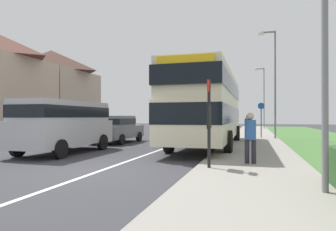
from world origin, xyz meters
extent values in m
plane|color=#38383D|center=(0.00, 0.00, 0.00)|extent=(120.00, 120.00, 0.00)
cube|color=silver|center=(0.00, 8.00, 0.00)|extent=(0.14, 60.00, 0.01)
cube|color=gray|center=(4.20, 6.00, 0.06)|extent=(3.20, 68.00, 0.12)
cube|color=beige|center=(1.97, 7.52, 1.32)|extent=(2.50, 10.88, 1.65)
cube|color=beige|center=(1.97, 7.52, 2.92)|extent=(2.45, 10.66, 1.55)
cube|color=black|center=(1.97, 7.52, 1.65)|extent=(2.52, 10.93, 0.76)
cube|color=black|center=(1.97, 7.52, 3.00)|extent=(2.52, 10.93, 0.72)
cube|color=gold|center=(1.97, 2.14, 3.42)|extent=(2.00, 0.08, 0.44)
cylinder|color=black|center=(0.72, 10.89, 0.50)|extent=(0.30, 1.00, 1.00)
cylinder|color=black|center=(3.22, 10.89, 0.50)|extent=(0.30, 1.00, 1.00)
cylinder|color=black|center=(0.72, 4.53, 0.50)|extent=(0.30, 1.00, 1.00)
cylinder|color=black|center=(3.22, 4.53, 0.50)|extent=(0.30, 1.00, 1.00)
cube|color=#B7B7BC|center=(-3.55, 3.22, 0.87)|extent=(1.95, 5.04, 1.02)
cube|color=#B7B7BC|center=(-3.55, 3.22, 1.79)|extent=(1.72, 4.63, 0.83)
cube|color=black|center=(-3.55, 3.22, 1.75)|extent=(1.75, 4.68, 0.47)
cylinder|color=black|center=(-4.51, 4.78, 0.36)|extent=(0.20, 0.72, 0.72)
cylinder|color=black|center=(-2.60, 4.78, 0.36)|extent=(0.20, 0.72, 0.72)
cylinder|color=black|center=(-4.51, 1.66, 0.36)|extent=(0.20, 0.72, 0.72)
cylinder|color=black|center=(-2.60, 1.66, 0.36)|extent=(0.20, 0.72, 0.72)
cube|color=slate|center=(-3.62, 8.45, 0.66)|extent=(1.77, 4.13, 0.72)
cube|color=slate|center=(-3.62, 8.25, 1.31)|extent=(1.55, 2.27, 0.59)
cube|color=black|center=(-3.62, 8.25, 1.28)|extent=(1.59, 2.29, 0.33)
cylinder|color=black|center=(-4.49, 9.73, 0.30)|extent=(0.20, 0.60, 0.60)
cylinder|color=black|center=(-2.76, 9.73, 0.30)|extent=(0.20, 0.60, 0.60)
cylinder|color=black|center=(-4.49, 7.17, 0.30)|extent=(0.20, 0.60, 0.60)
cylinder|color=black|center=(-2.76, 7.17, 0.30)|extent=(0.20, 0.60, 0.60)
cylinder|color=#23232D|center=(4.00, 1.75, 0.42)|extent=(0.14, 0.14, 0.85)
cylinder|color=#23232D|center=(4.20, 1.75, 0.42)|extent=(0.14, 0.14, 0.85)
cylinder|color=#2D599E|center=(4.10, 1.75, 1.15)|extent=(0.34, 0.34, 0.60)
sphere|color=tan|center=(4.10, 1.75, 1.56)|extent=(0.22, 0.22, 0.22)
cylinder|color=#23232D|center=(3.76, 10.80, 0.42)|extent=(0.14, 0.14, 0.85)
cylinder|color=#23232D|center=(3.96, 10.80, 0.42)|extent=(0.14, 0.14, 0.85)
cylinder|color=#2D599E|center=(3.86, 10.80, 1.15)|extent=(0.34, 0.34, 0.60)
sphere|color=tan|center=(3.86, 10.80, 1.56)|extent=(0.22, 0.22, 0.22)
cylinder|color=black|center=(3.00, 0.66, 1.30)|extent=(0.09, 0.09, 2.60)
cube|color=red|center=(3.00, 0.66, 2.40)|extent=(0.04, 0.44, 0.32)
cube|color=black|center=(3.00, 0.68, 1.55)|extent=(0.06, 0.52, 0.68)
cylinder|color=slate|center=(4.69, 13.57, 1.05)|extent=(0.08, 0.08, 2.10)
cylinder|color=blue|center=(4.69, 13.57, 2.30)|extent=(0.44, 0.03, 0.44)
cylinder|color=slate|center=(5.58, 13.23, 3.64)|extent=(0.12, 0.12, 7.29)
cube|color=slate|center=(5.13, 13.23, 7.24)|extent=(0.90, 0.10, 0.10)
cube|color=silver|center=(4.68, 13.23, 7.17)|extent=(0.36, 0.20, 0.14)
cylinder|color=slate|center=(5.43, 30.65, 3.79)|extent=(0.12, 0.12, 7.59)
cube|color=slate|center=(4.98, 30.65, 7.54)|extent=(0.90, 0.10, 0.10)
cube|color=silver|center=(4.53, 30.65, 7.47)|extent=(0.36, 0.20, 0.14)
cube|color=tan|center=(-13.66, 15.29, 2.80)|extent=(6.65, 6.40, 5.61)
pyramid|color=#4C3328|center=(-13.66, 15.29, 6.64)|extent=(6.65, 6.40, 2.06)
camera|label=1|loc=(4.20, -7.55, 1.54)|focal=31.42mm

